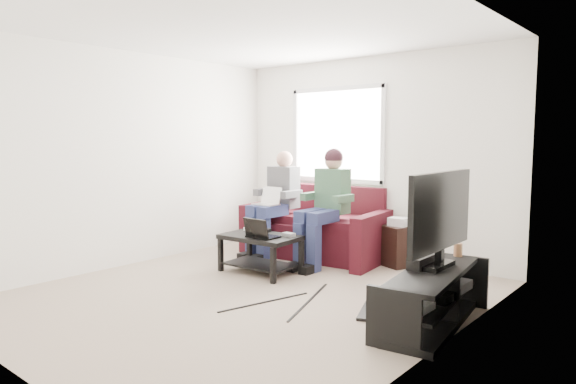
{
  "coord_description": "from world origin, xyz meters",
  "views": [
    {
      "loc": [
        3.51,
        -3.58,
        1.55
      ],
      "look_at": [
        0.0,
        0.6,
        0.98
      ],
      "focal_mm": 32.0,
      "sensor_mm": 36.0,
      "label": 1
    }
  ],
  "objects_px": {
    "sofa": "(316,230)",
    "tv": "(441,214)",
    "end_table": "(398,244)",
    "subwoofer": "(426,273)",
    "coffee_table": "(260,245)",
    "tv_stand": "(433,301)"
  },
  "relations": [
    {
      "from": "coffee_table",
      "to": "end_table",
      "type": "distance_m",
      "value": 1.69
    },
    {
      "from": "end_table",
      "to": "subwoofer",
      "type": "bearing_deg",
      "value": -49.53
    },
    {
      "from": "coffee_table",
      "to": "tv",
      "type": "relative_size",
      "value": 0.84
    },
    {
      "from": "end_table",
      "to": "tv_stand",
      "type": "bearing_deg",
      "value": -53.93
    },
    {
      "from": "subwoofer",
      "to": "coffee_table",
      "type": "bearing_deg",
      "value": -168.46
    },
    {
      "from": "coffee_table",
      "to": "subwoofer",
      "type": "distance_m",
      "value": 1.91
    },
    {
      "from": "subwoofer",
      "to": "end_table",
      "type": "height_order",
      "value": "end_table"
    },
    {
      "from": "coffee_table",
      "to": "tv_stand",
      "type": "bearing_deg",
      "value": -7.7
    },
    {
      "from": "coffee_table",
      "to": "tv",
      "type": "height_order",
      "value": "tv"
    },
    {
      "from": "subwoofer",
      "to": "end_table",
      "type": "distance_m",
      "value": 1.22
    },
    {
      "from": "coffee_table",
      "to": "tv",
      "type": "distance_m",
      "value": 2.33
    },
    {
      "from": "coffee_table",
      "to": "subwoofer",
      "type": "height_order",
      "value": "subwoofer"
    },
    {
      "from": "tv",
      "to": "end_table",
      "type": "bearing_deg",
      "value": 127.77
    },
    {
      "from": "sofa",
      "to": "tv",
      "type": "distance_m",
      "value": 2.73
    },
    {
      "from": "coffee_table",
      "to": "subwoofer",
      "type": "bearing_deg",
      "value": 11.54
    },
    {
      "from": "tv",
      "to": "coffee_table",
      "type": "bearing_deg",
      "value": 174.81
    },
    {
      "from": "sofa",
      "to": "subwoofer",
      "type": "bearing_deg",
      "value": -21.7
    },
    {
      "from": "sofa",
      "to": "end_table",
      "type": "bearing_deg",
      "value": 8.35
    },
    {
      "from": "tv",
      "to": "end_table",
      "type": "distance_m",
      "value": 2.03
    },
    {
      "from": "sofa",
      "to": "coffee_table",
      "type": "distance_m",
      "value": 1.15
    },
    {
      "from": "coffee_table",
      "to": "end_table",
      "type": "xyz_separation_m",
      "value": [
        1.07,
        1.31,
        -0.06
      ]
    },
    {
      "from": "coffee_table",
      "to": "tv_stand",
      "type": "height_order",
      "value": "tv_stand"
    }
  ]
}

